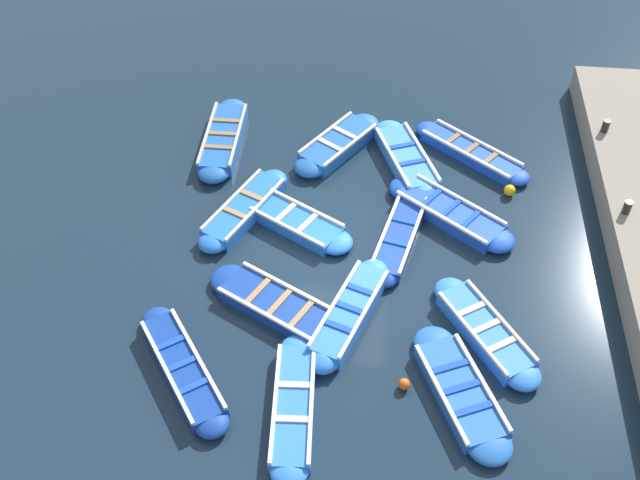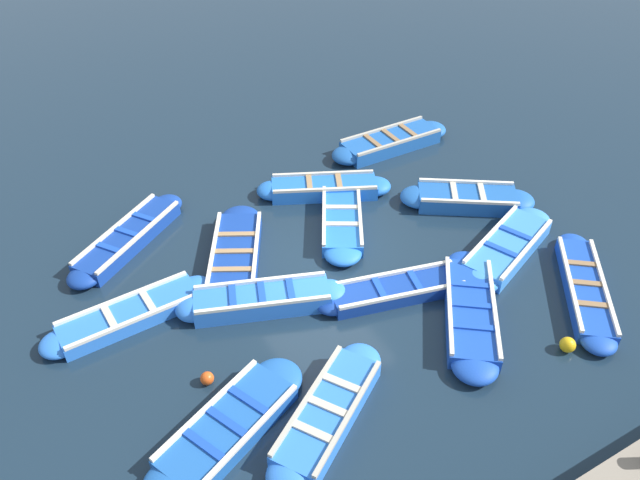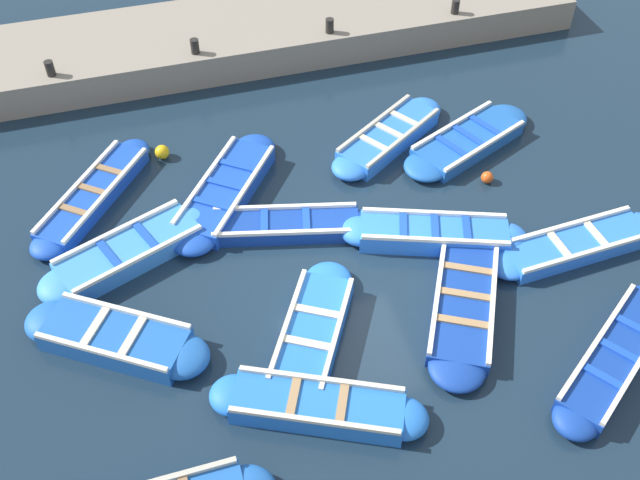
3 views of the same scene
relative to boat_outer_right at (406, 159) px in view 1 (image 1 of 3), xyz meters
The scene contains 20 objects.
ground_plane 4.12m from the boat_outer_right, 68.65° to the left, with size 120.00×120.00×0.00m, color #162838.
boat_outer_right is the anchor object (origin of this frame).
boat_tucked 2.34m from the boat_outer_right, 119.55° to the left, with size 3.53×2.93×0.41m.
boat_outer_left 1.99m from the boat_outer_right, 12.58° to the right, with size 2.57×3.28×0.45m.
boat_broadside 7.47m from the boat_outer_right, 99.87° to the left, with size 2.29×3.58×0.36m.
boat_alongside 8.70m from the boat_outer_right, 58.36° to the left, with size 2.74×3.45×0.40m.
boat_near_quay 5.21m from the boat_outer_right, ahead, with size 0.99×3.78×0.45m.
boat_centre 2.96m from the boat_outer_right, 87.91° to the left, with size 1.52×3.63×0.35m.
boat_bow_out 3.87m from the boat_outer_right, 45.43° to the left, with size 3.26×2.37×0.38m.
boat_inner_gap 1.87m from the boat_outer_right, 163.64° to the right, with size 3.36×2.82×0.35m.
boat_far_corner 5.70m from the boat_outer_right, 78.25° to the left, with size 1.88×3.57×0.45m.
boat_mid_row 6.16m from the boat_outer_right, 63.37° to the left, with size 3.83×2.65×0.36m.
boat_drifting 6.05m from the boat_outer_right, 107.96° to the left, with size 2.55×3.29×0.41m.
boat_stern_in 4.79m from the boat_outer_right, 30.81° to the left, with size 2.14×3.45×0.43m.
boat_end_of_row 8.33m from the boat_outer_right, 75.26° to the left, with size 1.01×3.64×0.36m.
bollard_north 5.50m from the boat_outer_right, 168.99° to the right, with size 0.20×0.20×0.35m, color black.
bollard_mid_north 5.83m from the boat_outer_right, 157.53° to the left, with size 0.20×0.20×0.35m, color black.
buoy_orange_near 2.92m from the boat_outer_right, 160.43° to the left, with size 0.31×0.31×0.31m, color #EAB214.
buoy_yellow_far 6.57m from the boat_outer_right, 73.78° to the left, with size 0.29×0.29×0.29m, color #EAB214.
buoy_white_drifting 7.29m from the boat_outer_right, 90.90° to the left, with size 0.25×0.25×0.25m, color #E05119.
Camera 1 is at (-0.75, 12.30, 13.45)m, focal length 42.00 mm.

